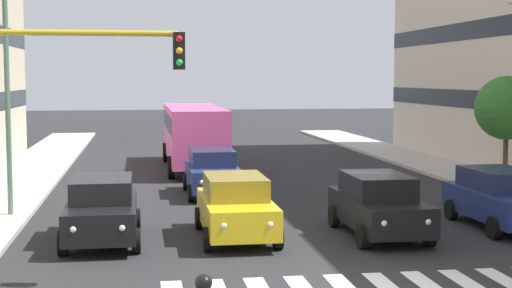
# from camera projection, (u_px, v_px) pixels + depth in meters

# --- Properties ---
(car_0) EXTENTS (2.02, 4.44, 1.72)m
(car_0) POSITION_uv_depth(u_px,v_px,m) (500.00, 198.00, 22.23)
(car_0) COLOR navy
(car_0) RESTS_ON ground_plane
(car_1) EXTENTS (2.02, 4.44, 1.72)m
(car_1) POSITION_uv_depth(u_px,v_px,m) (378.00, 204.00, 21.07)
(car_1) COLOR black
(car_1) RESTS_ON ground_plane
(car_2) EXTENTS (2.02, 4.44, 1.72)m
(car_2) POSITION_uv_depth(u_px,v_px,m) (236.00, 206.00, 20.75)
(car_2) COLOR gold
(car_2) RESTS_ON ground_plane
(car_3) EXTENTS (2.02, 4.44, 1.72)m
(car_3) POSITION_uv_depth(u_px,v_px,m) (102.00, 209.00, 20.31)
(car_3) COLOR black
(car_3) RESTS_ON ground_plane
(car_row2_0) EXTENTS (2.02, 4.44, 1.72)m
(car_row2_0) POSITION_uv_depth(u_px,v_px,m) (212.00, 172.00, 28.42)
(car_row2_0) COLOR navy
(car_row2_0) RESTS_ON ground_plane
(bus_behind_traffic) EXTENTS (2.78, 10.50, 3.00)m
(bus_behind_traffic) POSITION_uv_depth(u_px,v_px,m) (194.00, 130.00, 36.72)
(bus_behind_traffic) COLOR #DB5193
(bus_behind_traffic) RESTS_ON ground_plane
(traffic_light_gantry) EXTENTS (4.05, 0.36, 5.50)m
(traffic_light_gantry) POSITION_uv_depth(u_px,v_px,m) (45.00, 114.00, 15.22)
(traffic_light_gantry) COLOR #AD991E
(traffic_light_gantry) RESTS_ON ground_plane
(street_lamp_right) EXTENTS (3.53, 0.28, 7.69)m
(street_lamp_right) POSITION_uv_depth(u_px,v_px,m) (26.00, 62.00, 23.32)
(street_lamp_right) COLOR #4C6B56
(street_lamp_right) RESTS_ON sidewalk_right
(street_tree_2) EXTENTS (2.56, 2.56, 4.33)m
(street_tree_2) POSITION_uv_depth(u_px,v_px,m) (507.00, 108.00, 30.18)
(street_tree_2) COLOR #513823
(street_tree_2) RESTS_ON sidewalk_left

